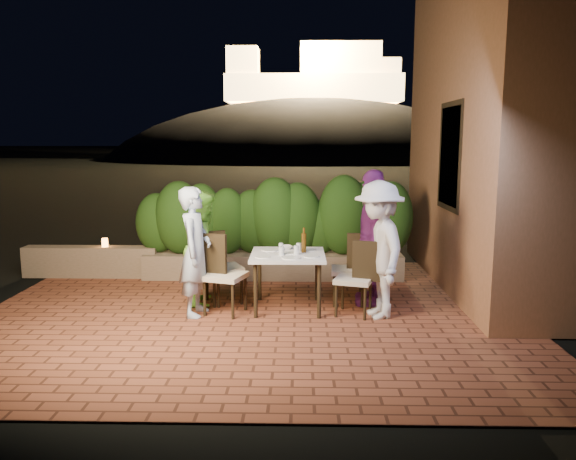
{
  "coord_description": "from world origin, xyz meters",
  "views": [
    {
      "loc": [
        0.66,
        -6.66,
        2.23
      ],
      "look_at": [
        0.49,
        0.69,
        1.05
      ],
      "focal_mm": 35.0,
      "sensor_mm": 36.0,
      "label": 1
    }
  ],
  "objects_px": {
    "diner_blue": "(196,252)",
    "beer_bottle": "(304,240)",
    "dining_table": "(288,281)",
    "bowl": "(285,247)",
    "chair_right_front": "(354,278)",
    "chair_right_back": "(348,269)",
    "parapet_lamp": "(105,243)",
    "diner_green": "(205,248)",
    "diner_white": "(379,250)",
    "diner_purple": "(373,237)",
    "chair_left_back": "(224,267)",
    "chair_left_front": "(225,274)"
  },
  "relations": [
    {
      "from": "chair_left_front",
      "to": "chair_right_back",
      "type": "distance_m",
      "value": 1.7
    },
    {
      "from": "chair_left_back",
      "to": "diner_blue",
      "type": "distance_m",
      "value": 0.7
    },
    {
      "from": "beer_bottle",
      "to": "diner_purple",
      "type": "bearing_deg",
      "value": 12.07
    },
    {
      "from": "chair_left_front",
      "to": "chair_right_front",
      "type": "xyz_separation_m",
      "value": [
        1.66,
        -0.02,
        -0.03
      ]
    },
    {
      "from": "beer_bottle",
      "to": "chair_right_front",
      "type": "bearing_deg",
      "value": -26.77
    },
    {
      "from": "dining_table",
      "to": "chair_right_back",
      "type": "relative_size",
      "value": 0.99
    },
    {
      "from": "chair_right_back",
      "to": "diner_green",
      "type": "xyz_separation_m",
      "value": [
        -1.97,
        0.01,
        0.28
      ]
    },
    {
      "from": "chair_left_front",
      "to": "chair_left_back",
      "type": "relative_size",
      "value": 1.03
    },
    {
      "from": "bowl",
      "to": "diner_green",
      "type": "distance_m",
      "value": 1.11
    },
    {
      "from": "chair_left_back",
      "to": "diner_blue",
      "type": "bearing_deg",
      "value": -140.51
    },
    {
      "from": "dining_table",
      "to": "beer_bottle",
      "type": "relative_size",
      "value": 2.9
    },
    {
      "from": "chair_right_back",
      "to": "chair_right_front",
      "type": "bearing_deg",
      "value": 96.6
    },
    {
      "from": "chair_right_back",
      "to": "diner_white",
      "type": "distance_m",
      "value": 0.76
    },
    {
      "from": "parapet_lamp",
      "to": "bowl",
      "type": "bearing_deg",
      "value": -24.83
    },
    {
      "from": "diner_blue",
      "to": "chair_left_front",
      "type": "bearing_deg",
      "value": -73.92
    },
    {
      "from": "dining_table",
      "to": "chair_left_back",
      "type": "bearing_deg",
      "value": 162.81
    },
    {
      "from": "beer_bottle",
      "to": "chair_right_back",
      "type": "relative_size",
      "value": 0.34
    },
    {
      "from": "chair_right_back",
      "to": "diner_purple",
      "type": "relative_size",
      "value": 0.53
    },
    {
      "from": "parapet_lamp",
      "to": "beer_bottle",
      "type": "bearing_deg",
      "value": -26.53
    },
    {
      "from": "diner_green",
      "to": "parapet_lamp",
      "type": "xyz_separation_m",
      "value": [
        -1.89,
        1.43,
        -0.2
      ]
    },
    {
      "from": "diner_blue",
      "to": "parapet_lamp",
      "type": "bearing_deg",
      "value": 49.96
    },
    {
      "from": "diner_green",
      "to": "dining_table",
      "type": "bearing_deg",
      "value": -107.19
    },
    {
      "from": "dining_table",
      "to": "diner_green",
      "type": "height_order",
      "value": "diner_green"
    },
    {
      "from": "beer_bottle",
      "to": "diner_blue",
      "type": "height_order",
      "value": "diner_blue"
    },
    {
      "from": "dining_table",
      "to": "diner_green",
      "type": "relative_size",
      "value": 0.63
    },
    {
      "from": "diner_blue",
      "to": "parapet_lamp",
      "type": "relative_size",
      "value": 11.82
    },
    {
      "from": "diner_green",
      "to": "parapet_lamp",
      "type": "bearing_deg",
      "value": 49.17
    },
    {
      "from": "dining_table",
      "to": "chair_left_front",
      "type": "height_order",
      "value": "chair_left_front"
    },
    {
      "from": "chair_right_front",
      "to": "chair_right_back",
      "type": "bearing_deg",
      "value": -69.27
    },
    {
      "from": "chair_left_front",
      "to": "diner_white",
      "type": "distance_m",
      "value": 1.99
    },
    {
      "from": "chair_right_front",
      "to": "diner_green",
      "type": "height_order",
      "value": "diner_green"
    },
    {
      "from": "chair_right_front",
      "to": "diner_green",
      "type": "distance_m",
      "value": 2.09
    },
    {
      "from": "parapet_lamp",
      "to": "diner_blue",
      "type": "bearing_deg",
      "value": -46.73
    },
    {
      "from": "dining_table",
      "to": "bowl",
      "type": "relative_size",
      "value": 5.31
    },
    {
      "from": "bowl",
      "to": "chair_left_back",
      "type": "distance_m",
      "value": 0.89
    },
    {
      "from": "diner_purple",
      "to": "chair_left_back",
      "type": "bearing_deg",
      "value": -84.26
    },
    {
      "from": "dining_table",
      "to": "diner_blue",
      "type": "height_order",
      "value": "diner_blue"
    },
    {
      "from": "chair_left_front",
      "to": "diner_purple",
      "type": "distance_m",
      "value": 2.06
    },
    {
      "from": "dining_table",
      "to": "chair_right_front",
      "type": "bearing_deg",
      "value": -15.61
    },
    {
      "from": "parapet_lamp",
      "to": "diner_white",
      "type": "bearing_deg",
      "value": -25.68
    },
    {
      "from": "chair_left_back",
      "to": "chair_right_front",
      "type": "xyz_separation_m",
      "value": [
        1.75,
        -0.51,
        -0.02
      ]
    },
    {
      "from": "dining_table",
      "to": "bowl",
      "type": "xyz_separation_m",
      "value": [
        -0.04,
        0.32,
        0.4
      ]
    },
    {
      "from": "chair_right_back",
      "to": "chair_left_back",
      "type": "bearing_deg",
      "value": 2.54
    },
    {
      "from": "beer_bottle",
      "to": "chair_right_back",
      "type": "height_order",
      "value": "beer_bottle"
    },
    {
      "from": "chair_left_back",
      "to": "chair_right_back",
      "type": "bearing_deg",
      "value": -24.38
    },
    {
      "from": "dining_table",
      "to": "chair_right_back",
      "type": "bearing_deg",
      "value": 17.81
    },
    {
      "from": "chair_right_back",
      "to": "diner_blue",
      "type": "height_order",
      "value": "diner_blue"
    },
    {
      "from": "chair_left_back",
      "to": "chair_right_front",
      "type": "bearing_deg",
      "value": -40.4
    },
    {
      "from": "diner_blue",
      "to": "diner_green",
      "type": "height_order",
      "value": "diner_blue"
    },
    {
      "from": "diner_blue",
      "to": "beer_bottle",
      "type": "bearing_deg",
      "value": -68.51
    }
  ]
}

